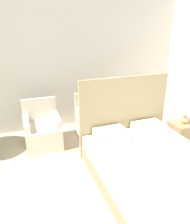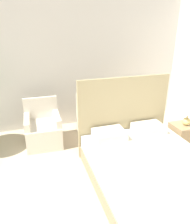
{
  "view_description": "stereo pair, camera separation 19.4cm",
  "coord_description": "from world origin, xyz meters",
  "px_view_note": "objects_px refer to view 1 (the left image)",
  "views": [
    {
      "loc": [
        -1.1,
        -0.81,
        2.27
      ],
      "look_at": [
        0.23,
        2.78,
        0.7
      ],
      "focal_mm": 35.0,
      "sensor_mm": 36.0,
      "label": 1
    },
    {
      "loc": [
        -0.92,
        -0.87,
        2.27
      ],
      "look_at": [
        0.23,
        2.78,
        0.7
      ],
      "focal_mm": 35.0,
      "sensor_mm": 36.0,
      "label": 2
    }
  ],
  "objects_px": {
    "armchair_near_window_left": "(43,132)",
    "table_lamp": "(187,108)",
    "bed": "(152,165)",
    "nightstand": "(183,134)",
    "armchair_near_window_right": "(94,124)"
  },
  "relations": [
    {
      "from": "bed",
      "to": "armchair_near_window_left",
      "type": "xyz_separation_m",
      "value": [
        -1.4,
        1.65,
        0.0
      ]
    },
    {
      "from": "bed",
      "to": "nightstand",
      "type": "bearing_deg",
      "value": 30.55
    },
    {
      "from": "armchair_near_window_right",
      "to": "table_lamp",
      "type": "bearing_deg",
      "value": -30.62
    },
    {
      "from": "bed",
      "to": "nightstand",
      "type": "distance_m",
      "value": 1.37
    },
    {
      "from": "bed",
      "to": "armchair_near_window_left",
      "type": "distance_m",
      "value": 2.17
    },
    {
      "from": "armchair_near_window_left",
      "to": "table_lamp",
      "type": "xyz_separation_m",
      "value": [
        2.56,
        -0.97,
        0.51
      ]
    },
    {
      "from": "armchair_near_window_left",
      "to": "armchair_near_window_right",
      "type": "distance_m",
      "value": 1.08
    },
    {
      "from": "armchair_near_window_left",
      "to": "nightstand",
      "type": "bearing_deg",
      "value": -19.1
    },
    {
      "from": "bed",
      "to": "armchair_near_window_right",
      "type": "height_order",
      "value": "bed"
    },
    {
      "from": "armchair_near_window_left",
      "to": "nightstand",
      "type": "distance_m",
      "value": 2.76
    },
    {
      "from": "armchair_near_window_right",
      "to": "nightstand",
      "type": "distance_m",
      "value": 1.79
    },
    {
      "from": "bed",
      "to": "nightstand",
      "type": "xyz_separation_m",
      "value": [
        1.18,
        0.7,
        -0.03
      ]
    },
    {
      "from": "armchair_near_window_left",
      "to": "table_lamp",
      "type": "distance_m",
      "value": 2.79
    },
    {
      "from": "armchair_near_window_right",
      "to": "table_lamp",
      "type": "distance_m",
      "value": 1.85
    },
    {
      "from": "armchair_near_window_right",
      "to": "table_lamp",
      "type": "xyz_separation_m",
      "value": [
        1.48,
        -0.97,
        0.51
      ]
    }
  ]
}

